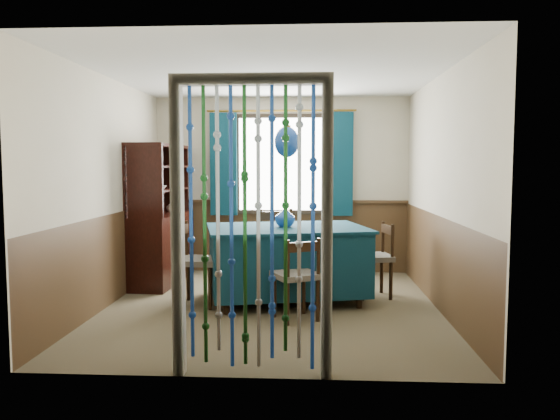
# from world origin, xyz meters

# --- Properties ---
(floor) EXTENTS (4.00, 4.00, 0.00)m
(floor) POSITION_xyz_m (0.00, 0.00, 0.00)
(floor) COLOR brown
(floor) RESTS_ON ground
(ceiling) EXTENTS (4.00, 4.00, 0.00)m
(ceiling) POSITION_xyz_m (0.00, 0.00, 2.50)
(ceiling) COLOR silver
(ceiling) RESTS_ON ground
(wall_back) EXTENTS (3.60, 0.00, 3.60)m
(wall_back) POSITION_xyz_m (0.00, 2.00, 1.25)
(wall_back) COLOR beige
(wall_back) RESTS_ON ground
(wall_front) EXTENTS (3.60, 0.00, 3.60)m
(wall_front) POSITION_xyz_m (0.00, -2.00, 1.25)
(wall_front) COLOR beige
(wall_front) RESTS_ON ground
(wall_left) EXTENTS (0.00, 4.00, 4.00)m
(wall_left) POSITION_xyz_m (-1.80, 0.00, 1.25)
(wall_left) COLOR beige
(wall_left) RESTS_ON ground
(wall_right) EXTENTS (0.00, 4.00, 4.00)m
(wall_right) POSITION_xyz_m (1.80, 0.00, 1.25)
(wall_right) COLOR beige
(wall_right) RESTS_ON ground
(wainscot_back) EXTENTS (3.60, 0.00, 3.60)m
(wainscot_back) POSITION_xyz_m (0.00, 1.99, 0.50)
(wainscot_back) COLOR #452F1A
(wainscot_back) RESTS_ON ground
(wainscot_front) EXTENTS (3.60, 0.00, 3.60)m
(wainscot_front) POSITION_xyz_m (0.00, -1.99, 0.50)
(wainscot_front) COLOR #452F1A
(wainscot_front) RESTS_ON ground
(wainscot_left) EXTENTS (0.00, 4.00, 4.00)m
(wainscot_left) POSITION_xyz_m (-1.79, 0.00, 0.50)
(wainscot_left) COLOR #452F1A
(wainscot_left) RESTS_ON ground
(wainscot_right) EXTENTS (0.00, 4.00, 4.00)m
(wainscot_right) POSITION_xyz_m (1.79, 0.00, 0.50)
(wainscot_right) COLOR #452F1A
(wainscot_right) RESTS_ON ground
(window) EXTENTS (1.32, 0.12, 1.42)m
(window) POSITION_xyz_m (0.00, 1.95, 1.55)
(window) COLOR black
(window) RESTS_ON wall_back
(doorway) EXTENTS (1.16, 0.12, 2.18)m
(doorway) POSITION_xyz_m (0.00, -1.94, 1.05)
(doorway) COLOR silver
(doorway) RESTS_ON ground
(dining_table) EXTENTS (1.98, 1.57, 0.85)m
(dining_table) POSITION_xyz_m (0.15, 0.28, 0.48)
(dining_table) COLOR #0B2D3C
(dining_table) RESTS_ON floor
(chair_near) EXTENTS (0.54, 0.54, 0.83)m
(chair_near) POSITION_xyz_m (0.29, -0.49, 0.44)
(chair_near) COLOR black
(chair_near) RESTS_ON floor
(chair_far) EXTENTS (0.59, 0.58, 0.97)m
(chair_far) POSITION_xyz_m (0.02, 1.06, 0.51)
(chair_far) COLOR black
(chair_far) RESTS_ON floor
(chair_left) EXTENTS (0.46, 0.48, 0.91)m
(chair_left) POSITION_xyz_m (-0.84, 0.03, 0.48)
(chair_left) COLOR black
(chair_left) RESTS_ON floor
(chair_right) EXTENTS (0.48, 0.49, 0.87)m
(chair_right) POSITION_xyz_m (1.18, 0.53, 0.46)
(chair_right) COLOR black
(chair_right) RESTS_ON floor
(sideboard) EXTENTS (0.55, 1.40, 1.81)m
(sideboard) POSITION_xyz_m (-1.54, 1.18, 0.62)
(sideboard) COLOR black
(sideboard) RESTS_ON floor
(pendant_lamp) EXTENTS (0.28, 0.28, 0.88)m
(pendant_lamp) POSITION_xyz_m (0.15, 0.28, 1.80)
(pendant_lamp) COLOR olive
(pendant_lamp) RESTS_ON ceiling
(vase_table) EXTENTS (0.21, 0.21, 0.21)m
(vase_table) POSITION_xyz_m (0.13, 0.28, 0.95)
(vase_table) COLOR navy
(vase_table) RESTS_ON dining_table
(bowl_shelf) EXTENTS (0.28, 0.28, 0.05)m
(bowl_shelf) POSITION_xyz_m (-1.48, 0.90, 1.26)
(bowl_shelf) COLOR beige
(bowl_shelf) RESTS_ON sideboard
(vase_sideboard) EXTENTS (0.17, 0.17, 0.16)m
(vase_sideboard) POSITION_xyz_m (-1.48, 1.52, 0.98)
(vase_sideboard) COLOR beige
(vase_sideboard) RESTS_ON sideboard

